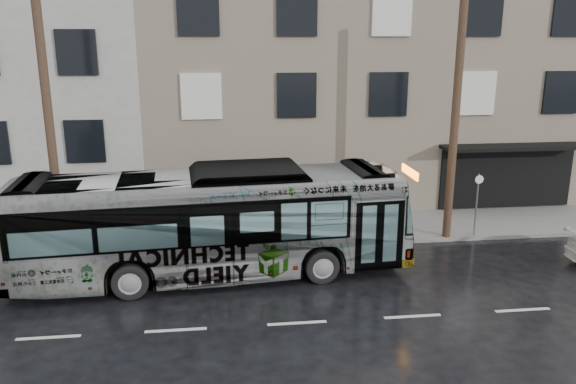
# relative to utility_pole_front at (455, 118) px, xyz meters

# --- Properties ---
(ground) EXTENTS (120.00, 120.00, 0.00)m
(ground) POSITION_rel_utility_pole_front_xyz_m (-6.50, -3.30, -4.65)
(ground) COLOR black
(ground) RESTS_ON ground
(sidewalk) EXTENTS (90.00, 3.60, 0.15)m
(sidewalk) POSITION_rel_utility_pole_front_xyz_m (-6.50, 1.60, -4.58)
(sidewalk) COLOR gray
(sidewalk) RESTS_ON ground
(building_taupe) EXTENTS (20.00, 12.00, 11.00)m
(building_taupe) POSITION_rel_utility_pole_front_xyz_m (-1.50, 9.40, 0.85)
(building_taupe) COLOR gray
(building_taupe) RESTS_ON ground
(utility_pole_front) EXTENTS (0.30, 0.30, 9.00)m
(utility_pole_front) POSITION_rel_utility_pole_front_xyz_m (0.00, 0.00, 0.00)
(utility_pole_front) COLOR #503928
(utility_pole_front) RESTS_ON sidewalk
(utility_pole_rear) EXTENTS (0.30, 0.30, 9.00)m
(utility_pole_rear) POSITION_rel_utility_pole_front_xyz_m (-14.00, 0.00, 0.00)
(utility_pole_rear) COLOR #503928
(utility_pole_rear) RESTS_ON sidewalk
(sign_post) EXTENTS (0.06, 0.06, 2.40)m
(sign_post) POSITION_rel_utility_pole_front_xyz_m (1.10, 0.00, -3.30)
(sign_post) COLOR slate
(sign_post) RESTS_ON sidewalk
(bus) EXTENTS (12.82, 3.93, 3.52)m
(bus) POSITION_rel_utility_pole_front_xyz_m (-8.80, -2.27, -2.89)
(bus) COLOR #B2B2B2
(bus) RESTS_ON ground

